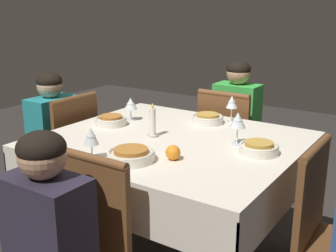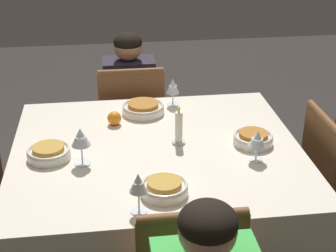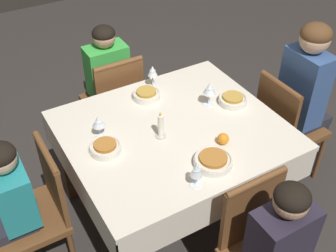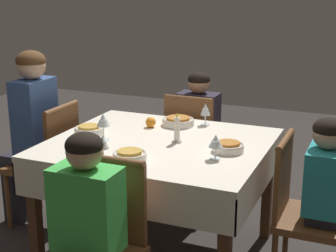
{
  "view_description": "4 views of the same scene",
  "coord_description": "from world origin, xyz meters",
  "px_view_note": "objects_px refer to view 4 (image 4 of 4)",
  "views": [
    {
      "loc": [
        -1.13,
        1.72,
        1.4
      ],
      "look_at": [
        0.07,
        -0.06,
        0.78
      ],
      "focal_mm": 45.0,
      "sensor_mm": 36.0,
      "label": 1
    },
    {
      "loc": [
        -0.21,
        -1.96,
        1.82
      ],
      "look_at": [
        0.04,
        -0.09,
        0.89
      ],
      "focal_mm": 55.0,
      "sensor_mm": 36.0,
      "label": 2
    },
    {
      "loc": [
        1.0,
        1.65,
        2.31
      ],
      "look_at": [
        0.05,
        0.02,
        0.79
      ],
      "focal_mm": 45.0,
      "sensor_mm": 36.0,
      "label": 3
    },
    {
      "loc": [
        1.17,
        -2.64,
        1.67
      ],
      "look_at": [
        0.08,
        -0.06,
        0.86
      ],
      "focal_mm": 55.0,
      "sensor_mm": 36.0,
      "label": 4
    }
  ],
  "objects_px": {
    "chair_west": "(50,159)",
    "bowl_south": "(130,156)",
    "chair_east": "(303,209)",
    "person_child_teal": "(335,203)",
    "bowl_north": "(178,121)",
    "chair_north": "(194,144)",
    "orange_fruit": "(151,122)",
    "chair_south": "(100,242)",
    "bowl_west": "(89,130)",
    "person_child_green": "(81,241)",
    "wine_glass_east": "(216,142)",
    "person_adult_denim": "(30,128)",
    "wine_glass_south": "(103,143)",
    "candle_centerpiece": "(177,131)",
    "wine_glass_west": "(103,121)",
    "wine_glass_north": "(205,110)",
    "dining_table": "(159,155)",
    "bowl_east": "(228,147)",
    "person_child_dark": "(201,129)"
  },
  "relations": [
    {
      "from": "chair_west",
      "to": "bowl_south",
      "type": "distance_m",
      "value": 1.0
    },
    {
      "from": "chair_east",
      "to": "bowl_south",
      "type": "height_order",
      "value": "chair_east"
    },
    {
      "from": "person_child_teal",
      "to": "bowl_north",
      "type": "bearing_deg",
      "value": 68.56
    },
    {
      "from": "chair_north",
      "to": "orange_fruit",
      "type": "height_order",
      "value": "chair_north"
    },
    {
      "from": "chair_south",
      "to": "bowl_west",
      "type": "distance_m",
      "value": 0.94
    },
    {
      "from": "person_child_green",
      "to": "wine_glass_east",
      "type": "bearing_deg",
      "value": 65.38
    },
    {
      "from": "chair_west",
      "to": "person_adult_denim",
      "type": "relative_size",
      "value": 0.72
    },
    {
      "from": "chair_south",
      "to": "person_child_teal",
      "type": "height_order",
      "value": "person_child_teal"
    },
    {
      "from": "chair_west",
      "to": "wine_glass_south",
      "type": "relative_size",
      "value": 5.6
    },
    {
      "from": "bowl_north",
      "to": "candle_centerpiece",
      "type": "distance_m",
      "value": 0.36
    },
    {
      "from": "candle_centerpiece",
      "to": "orange_fruit",
      "type": "height_order",
      "value": "candle_centerpiece"
    },
    {
      "from": "chair_east",
      "to": "wine_glass_east",
      "type": "distance_m",
      "value": 0.59
    },
    {
      "from": "bowl_west",
      "to": "candle_centerpiece",
      "type": "relative_size",
      "value": 1.03
    },
    {
      "from": "wine_glass_west",
      "to": "wine_glass_east",
      "type": "relative_size",
      "value": 1.2
    },
    {
      "from": "person_child_teal",
      "to": "person_adult_denim",
      "type": "bearing_deg",
      "value": 86.35
    },
    {
      "from": "chair_west",
      "to": "bowl_west",
      "type": "bearing_deg",
      "value": 73.36
    },
    {
      "from": "bowl_south",
      "to": "wine_glass_north",
      "type": "bearing_deg",
      "value": 79.87
    },
    {
      "from": "dining_table",
      "to": "wine_glass_east",
      "type": "distance_m",
      "value": 0.47
    },
    {
      "from": "bowl_south",
      "to": "orange_fruit",
      "type": "height_order",
      "value": "orange_fruit"
    },
    {
      "from": "bowl_west",
      "to": "orange_fruit",
      "type": "xyz_separation_m",
      "value": [
        0.28,
        0.29,
        0.01
      ]
    },
    {
      "from": "chair_north",
      "to": "person_child_teal",
      "type": "xyz_separation_m",
      "value": [
        1.08,
        -0.82,
        0.06
      ]
    },
    {
      "from": "person_child_teal",
      "to": "bowl_east",
      "type": "xyz_separation_m",
      "value": [
        -0.59,
        0.02,
        0.22
      ]
    },
    {
      "from": "bowl_west",
      "to": "candle_centerpiece",
      "type": "height_order",
      "value": "candle_centerpiece"
    },
    {
      "from": "bowl_west",
      "to": "bowl_south",
      "type": "bearing_deg",
      "value": -36.33
    },
    {
      "from": "wine_glass_south",
      "to": "orange_fruit",
      "type": "distance_m",
      "value": 0.72
    },
    {
      "from": "bowl_west",
      "to": "wine_glass_north",
      "type": "bearing_deg",
      "value": 38.93
    },
    {
      "from": "wine_glass_west",
      "to": "wine_glass_south",
      "type": "height_order",
      "value": "wine_glass_west"
    },
    {
      "from": "chair_east",
      "to": "wine_glass_north",
      "type": "xyz_separation_m",
      "value": [
        -0.72,
        0.49,
        0.36
      ]
    },
    {
      "from": "chair_west",
      "to": "wine_glass_west",
      "type": "height_order",
      "value": "wine_glass_west"
    },
    {
      "from": "wine_glass_south",
      "to": "bowl_west",
      "type": "bearing_deg",
      "value": 128.82
    },
    {
      "from": "person_adult_denim",
      "to": "bowl_north",
      "type": "bearing_deg",
      "value": 106.1
    },
    {
      "from": "bowl_east",
      "to": "person_adult_denim",
      "type": "bearing_deg",
      "value": 175.8
    },
    {
      "from": "chair_south",
      "to": "wine_glass_south",
      "type": "relative_size",
      "value": 5.6
    },
    {
      "from": "person_child_green",
      "to": "wine_glass_west",
      "type": "bearing_deg",
      "value": 113.11
    },
    {
      "from": "person_child_dark",
      "to": "wine_glass_north",
      "type": "bearing_deg",
      "value": 111.99
    },
    {
      "from": "person_child_green",
      "to": "chair_west",
      "type": "bearing_deg",
      "value": 131.17
    },
    {
      "from": "orange_fruit",
      "to": "chair_south",
      "type": "bearing_deg",
      "value": -78.28
    },
    {
      "from": "bowl_west",
      "to": "wine_glass_south",
      "type": "relative_size",
      "value": 1.17
    },
    {
      "from": "bowl_south",
      "to": "chair_east",
      "type": "bearing_deg",
      "value": 20.21
    },
    {
      "from": "chair_east",
      "to": "chair_south",
      "type": "bearing_deg",
      "value": 132.31
    },
    {
      "from": "chair_west",
      "to": "candle_centerpiece",
      "type": "xyz_separation_m",
      "value": [
        0.96,
        -0.06,
        0.33
      ]
    },
    {
      "from": "bowl_south",
      "to": "orange_fruit",
      "type": "xyz_separation_m",
      "value": [
        -0.16,
        0.62,
        0.01
      ]
    },
    {
      "from": "bowl_north",
      "to": "candle_centerpiece",
      "type": "relative_size",
      "value": 1.19
    },
    {
      "from": "candle_centerpiece",
      "to": "person_child_green",
      "type": "bearing_deg",
      "value": -93.5
    },
    {
      "from": "person_child_green",
      "to": "bowl_east",
      "type": "xyz_separation_m",
      "value": [
        0.38,
        0.92,
        0.2
      ]
    },
    {
      "from": "bowl_east",
      "to": "bowl_north",
      "type": "relative_size",
      "value": 0.83
    },
    {
      "from": "bowl_west",
      "to": "wine_glass_east",
      "type": "xyz_separation_m",
      "value": [
        0.85,
        -0.13,
        0.07
      ]
    },
    {
      "from": "person_child_dark",
      "to": "chair_west",
      "type": "bearing_deg",
      "value": 47.22
    },
    {
      "from": "chair_south",
      "to": "bowl_west",
      "type": "xyz_separation_m",
      "value": [
        -0.5,
        0.75,
        0.28
      ]
    },
    {
      "from": "chair_north",
      "to": "wine_glass_west",
      "type": "bearing_deg",
      "value": 74.0
    }
  ]
}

